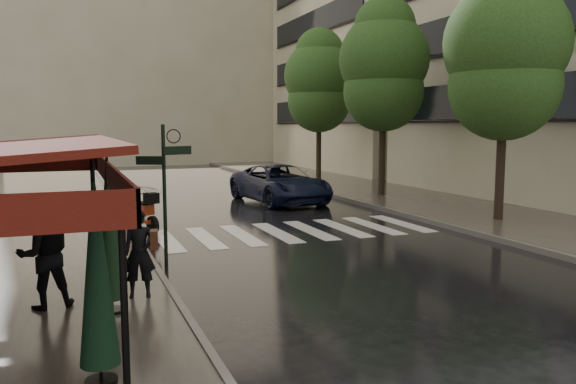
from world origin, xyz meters
TOP-DOWN VIEW (x-y plane):
  - ground at (0.00, 0.00)m, footprint 120.00×120.00m
  - sidewalk_near at (-4.50, 12.00)m, footprint 6.00×60.00m
  - sidewalk_far at (10.25, 12.00)m, footprint 5.50×60.00m
  - curb_near at (-1.45, 12.00)m, footprint 0.12×60.00m
  - curb_far at (7.45, 12.00)m, footprint 0.12×60.00m
  - crosswalk at (2.98, 6.00)m, footprint 7.85×3.20m
  - signpost at (-1.19, 3.00)m, footprint 1.17×0.29m
  - haussmann_far at (16.50, 26.00)m, footprint 8.00×16.00m
  - backdrop_building at (3.00, 38.00)m, footprint 22.00×6.00m
  - tree_near at (9.60, 5.00)m, footprint 3.80×3.80m
  - tree_mid at (9.50, 12.00)m, footprint 3.80×3.80m
  - tree_far at (9.70, 19.00)m, footprint 3.80×3.80m
  - pedestrian_with_umbrella at (-2.00, 0.77)m, footprint 1.06×1.07m
  - pedestrian_terrace at (-3.50, 0.72)m, footprint 0.94×0.78m
  - scooter at (-1.16, 7.68)m, footprint 0.98×1.75m
  - parked_car at (4.81, 12.03)m, footprint 3.02×5.65m
  - parasol_front at (-2.83, -2.44)m, footprint 0.46×0.46m
  - parasol_back at (-2.52, 0.11)m, footprint 0.48×0.48m

SIDE VIEW (x-z plane):
  - ground at x=0.00m, z-range 0.00..0.00m
  - crosswalk at x=2.98m, z-range 0.00..0.01m
  - sidewalk_near at x=-4.50m, z-range 0.00..0.12m
  - sidewalk_far at x=10.25m, z-range 0.00..0.12m
  - curb_near at x=-1.45m, z-range -0.01..0.15m
  - curb_far at x=7.45m, z-range -0.01..0.15m
  - scooter at x=-1.16m, z-range -0.04..1.19m
  - parked_car at x=4.81m, z-range 0.00..1.51m
  - pedestrian_terrace at x=-3.50m, z-range 0.12..1.87m
  - parasol_front at x=-2.83m, z-range 0.22..2.76m
  - parasol_back at x=-2.52m, z-range 0.22..2.77m
  - pedestrian_with_umbrella at x=-2.00m, z-range 0.52..2.89m
  - signpost at x=-1.19m, z-range 0.28..3.38m
  - tree_near at x=9.60m, z-range 1.33..9.31m
  - tree_far at x=9.70m, z-range 1.37..9.54m
  - tree_mid at x=9.50m, z-range 1.42..9.76m
  - haussmann_far at x=16.50m, z-range 0.00..18.50m
  - backdrop_building at x=3.00m, z-range 0.00..20.00m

